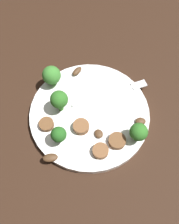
{
  "coord_description": "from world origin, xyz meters",
  "views": [
    {
      "loc": [
        -0.01,
        -0.24,
        0.48
      ],
      "look_at": [
        0.0,
        0.0,
        0.02
      ],
      "focal_mm": 38.52,
      "sensor_mm": 36.0,
      "label": 1
    }
  ],
  "objects_px": {
    "mushroom_0": "(77,71)",
    "mushroom_3": "(99,134)",
    "mushroom_1": "(140,121)",
    "sausage_slice_1": "(81,127)",
    "broccoli_floret_3": "(139,132)",
    "broccoli_floret_0": "(52,75)",
    "broccoli_floret_2": "(59,135)",
    "mushroom_2": "(50,158)",
    "plate": "(90,114)",
    "sausage_slice_3": "(100,151)",
    "sausage_slice_2": "(46,124)",
    "fork": "(116,92)",
    "broccoli_floret_1": "(59,100)",
    "sausage_slice_0": "(117,141)"
  },
  "relations": [
    {
      "from": "broccoli_floret_3",
      "to": "sausage_slice_2",
      "type": "distance_m",
      "value": 0.19
    },
    {
      "from": "sausage_slice_0",
      "to": "sausage_slice_3",
      "type": "xyz_separation_m",
      "value": [
        -0.04,
        -0.02,
        0.0
      ]
    },
    {
      "from": "broccoli_floret_0",
      "to": "broccoli_floret_2",
      "type": "bearing_deg",
      "value": -82.95
    },
    {
      "from": "plate",
      "to": "fork",
      "type": "relative_size",
      "value": 1.49
    },
    {
      "from": "fork",
      "to": "mushroom_0",
      "type": "height_order",
      "value": "mushroom_0"
    },
    {
      "from": "broccoli_floret_3",
      "to": "mushroom_0",
      "type": "distance_m",
      "value": 0.21
    },
    {
      "from": "plate",
      "to": "broccoli_floret_0",
      "type": "height_order",
      "value": "broccoli_floret_0"
    },
    {
      "from": "plate",
      "to": "sausage_slice_3",
      "type": "relative_size",
      "value": 8.1
    },
    {
      "from": "broccoli_floret_1",
      "to": "sausage_slice_3",
      "type": "bearing_deg",
      "value": -52.39
    },
    {
      "from": "broccoli_floret_3",
      "to": "mushroom_0",
      "type": "height_order",
      "value": "broccoli_floret_3"
    },
    {
      "from": "sausage_slice_0",
      "to": "sausage_slice_1",
      "type": "relative_size",
      "value": 1.05
    },
    {
      "from": "sausage_slice_0",
      "to": "mushroom_0",
      "type": "xyz_separation_m",
      "value": [
        -0.08,
        0.18,
        -0.0
      ]
    },
    {
      "from": "plate",
      "to": "sausage_slice_0",
      "type": "distance_m",
      "value": 0.09
    },
    {
      "from": "sausage_slice_1",
      "to": "mushroom_2",
      "type": "height_order",
      "value": "sausage_slice_1"
    },
    {
      "from": "sausage_slice_3",
      "to": "mushroom_3",
      "type": "xyz_separation_m",
      "value": [
        -0.0,
        0.04,
        -0.0
      ]
    },
    {
      "from": "sausage_slice_2",
      "to": "broccoli_floret_2",
      "type": "bearing_deg",
      "value": -50.76
    },
    {
      "from": "broccoli_floret_3",
      "to": "mushroom_0",
      "type": "xyz_separation_m",
      "value": [
        -0.12,
        0.17,
        -0.03
      ]
    },
    {
      "from": "sausage_slice_2",
      "to": "mushroom_0",
      "type": "xyz_separation_m",
      "value": [
        0.07,
        0.13,
        0.0
      ]
    },
    {
      "from": "sausage_slice_1",
      "to": "mushroom_0",
      "type": "relative_size",
      "value": 1.18
    },
    {
      "from": "broccoli_floret_0",
      "to": "broccoli_floret_2",
      "type": "relative_size",
      "value": 1.06
    },
    {
      "from": "broccoli_floret_3",
      "to": "mushroom_2",
      "type": "xyz_separation_m",
      "value": [
        -0.17,
        -0.03,
        -0.03
      ]
    },
    {
      "from": "plate",
      "to": "mushroom_2",
      "type": "height_order",
      "value": "mushroom_2"
    },
    {
      "from": "fork",
      "to": "broccoli_floret_1",
      "type": "distance_m",
      "value": 0.13
    },
    {
      "from": "sausage_slice_0",
      "to": "mushroom_0",
      "type": "bearing_deg",
      "value": 113.27
    },
    {
      "from": "sausage_slice_3",
      "to": "mushroom_1",
      "type": "distance_m",
      "value": 0.11
    },
    {
      "from": "broccoli_floret_0",
      "to": "mushroom_0",
      "type": "bearing_deg",
      "value": 25.48
    },
    {
      "from": "sausage_slice_3",
      "to": "mushroom_3",
      "type": "height_order",
      "value": "sausage_slice_3"
    },
    {
      "from": "broccoli_floret_2",
      "to": "mushroom_1",
      "type": "distance_m",
      "value": 0.17
    },
    {
      "from": "sausage_slice_1",
      "to": "mushroom_2",
      "type": "relative_size",
      "value": 1.13
    },
    {
      "from": "fork",
      "to": "mushroom_0",
      "type": "xyz_separation_m",
      "value": [
        -0.09,
        0.06,
        0.0
      ]
    },
    {
      "from": "sausage_slice_0",
      "to": "mushroom_1",
      "type": "distance_m",
      "value": 0.07
    },
    {
      "from": "broccoli_floret_3",
      "to": "broccoli_floret_2",
      "type": "bearing_deg",
      "value": 179.2
    },
    {
      "from": "mushroom_1",
      "to": "sausage_slice_0",
      "type": "bearing_deg",
      "value": -142.15
    },
    {
      "from": "broccoli_floret_1",
      "to": "broccoli_floret_2",
      "type": "relative_size",
      "value": 1.2
    },
    {
      "from": "mushroom_0",
      "to": "mushroom_3",
      "type": "height_order",
      "value": "mushroom_0"
    },
    {
      "from": "mushroom_3",
      "to": "mushroom_1",
      "type": "bearing_deg",
      "value": 14.8
    },
    {
      "from": "mushroom_0",
      "to": "sausage_slice_3",
      "type": "bearing_deg",
      "value": -78.12
    },
    {
      "from": "broccoli_floret_0",
      "to": "mushroom_2",
      "type": "xyz_separation_m",
      "value": [
        -0.0,
        -0.18,
        -0.02
      ]
    },
    {
      "from": "sausage_slice_3",
      "to": "broccoli_floret_0",
      "type": "bearing_deg",
      "value": 119.67
    },
    {
      "from": "broccoli_floret_0",
      "to": "mushroom_1",
      "type": "bearing_deg",
      "value": -30.49
    },
    {
      "from": "broccoli_floret_0",
      "to": "mushroom_0",
      "type": "relative_size",
      "value": 1.8
    },
    {
      "from": "sausage_slice_1",
      "to": "broccoli_floret_3",
      "type": "bearing_deg",
      "value": -13.99
    },
    {
      "from": "mushroom_0",
      "to": "broccoli_floret_2",
      "type": "bearing_deg",
      "value": -102.7
    },
    {
      "from": "sausage_slice_1",
      "to": "broccoli_floret_0",
      "type": "bearing_deg",
      "value": 117.45
    },
    {
      "from": "fork",
      "to": "broccoli_floret_3",
      "type": "xyz_separation_m",
      "value": [
        0.03,
        -0.11,
        0.03
      ]
    },
    {
      "from": "sausage_slice_0",
      "to": "mushroom_0",
      "type": "height_order",
      "value": "same"
    },
    {
      "from": "fork",
      "to": "mushroom_2",
      "type": "bearing_deg",
      "value": -151.98
    },
    {
      "from": "broccoli_floret_3",
      "to": "sausage_slice_2",
      "type": "bearing_deg",
      "value": 168.46
    },
    {
      "from": "mushroom_0",
      "to": "mushroom_3",
      "type": "xyz_separation_m",
      "value": [
        0.04,
        -0.16,
        -0.0
      ]
    },
    {
      "from": "mushroom_3",
      "to": "sausage_slice_1",
      "type": "bearing_deg",
      "value": 155.69
    }
  ]
}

